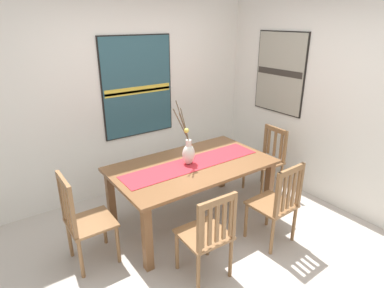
{
  "coord_description": "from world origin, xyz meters",
  "views": [
    {
      "loc": [
        -1.8,
        -2.09,
        2.26
      ],
      "look_at": [
        0.19,
        0.73,
        0.92
      ],
      "focal_mm": 30.33,
      "sensor_mm": 36.0,
      "label": 1
    }
  ],
  "objects_px": {
    "painting_on_side_wall": "(280,73)",
    "chair_1": "(208,234)",
    "chair_0": "(84,220)",
    "chair_3": "(267,159)",
    "centerpiece_vase": "(188,152)",
    "chair_2": "(277,203)",
    "painting_on_back_wall": "(138,87)",
    "dining_table": "(192,172)"
  },
  "relations": [
    {
      "from": "painting_on_side_wall",
      "to": "chair_1",
      "type": "bearing_deg",
      "value": -152.21
    },
    {
      "from": "dining_table",
      "to": "painting_on_side_wall",
      "type": "xyz_separation_m",
      "value": [
        1.67,
        0.27,
        0.93
      ]
    },
    {
      "from": "chair_0",
      "to": "chair_2",
      "type": "bearing_deg",
      "value": -26.02
    },
    {
      "from": "painting_on_back_wall",
      "to": "chair_2",
      "type": "bearing_deg",
      "value": -75.49
    },
    {
      "from": "chair_3",
      "to": "painting_on_side_wall",
      "type": "distance_m",
      "value": 1.2
    },
    {
      "from": "chair_0",
      "to": "chair_3",
      "type": "bearing_deg",
      "value": 0.55
    },
    {
      "from": "dining_table",
      "to": "chair_2",
      "type": "bearing_deg",
      "value": -60.82
    },
    {
      "from": "dining_table",
      "to": "painting_on_back_wall",
      "type": "distance_m",
      "value": 1.41
    },
    {
      "from": "chair_1",
      "to": "chair_3",
      "type": "height_order",
      "value": "chair_1"
    },
    {
      "from": "centerpiece_vase",
      "to": "painting_on_side_wall",
      "type": "height_order",
      "value": "painting_on_side_wall"
    },
    {
      "from": "chair_2",
      "to": "chair_3",
      "type": "bearing_deg",
      "value": 47.61
    },
    {
      "from": "dining_table",
      "to": "chair_0",
      "type": "xyz_separation_m",
      "value": [
        -1.26,
        -0.0,
        -0.15
      ]
    },
    {
      "from": "chair_3",
      "to": "painting_on_side_wall",
      "type": "relative_size",
      "value": 0.81
    },
    {
      "from": "chair_2",
      "to": "chair_0",
      "type": "bearing_deg",
      "value": 153.98
    },
    {
      "from": "centerpiece_vase",
      "to": "chair_2",
      "type": "xyz_separation_m",
      "value": [
        0.51,
        -0.87,
        -0.39
      ]
    },
    {
      "from": "dining_table",
      "to": "centerpiece_vase",
      "type": "height_order",
      "value": "centerpiece_vase"
    },
    {
      "from": "chair_1",
      "to": "painting_on_side_wall",
      "type": "height_order",
      "value": "painting_on_side_wall"
    },
    {
      "from": "painting_on_side_wall",
      "to": "chair_2",
      "type": "bearing_deg",
      "value": -137.04
    },
    {
      "from": "chair_1",
      "to": "painting_on_side_wall",
      "type": "bearing_deg",
      "value": 27.79
    },
    {
      "from": "chair_2",
      "to": "painting_on_back_wall",
      "type": "bearing_deg",
      "value": 104.51
    },
    {
      "from": "chair_1",
      "to": "painting_on_back_wall",
      "type": "xyz_separation_m",
      "value": [
        0.38,
        2.01,
        0.95
      ]
    },
    {
      "from": "chair_2",
      "to": "painting_on_back_wall",
      "type": "relative_size",
      "value": 0.71
    },
    {
      "from": "chair_3",
      "to": "painting_on_side_wall",
      "type": "height_order",
      "value": "painting_on_side_wall"
    },
    {
      "from": "painting_on_back_wall",
      "to": "painting_on_side_wall",
      "type": "height_order",
      "value": "painting_on_side_wall"
    },
    {
      "from": "centerpiece_vase",
      "to": "chair_0",
      "type": "distance_m",
      "value": 1.28
    },
    {
      "from": "chair_1",
      "to": "chair_3",
      "type": "xyz_separation_m",
      "value": [
        1.7,
        0.86,
        -0.01
      ]
    },
    {
      "from": "dining_table",
      "to": "painting_on_back_wall",
      "type": "relative_size",
      "value": 1.37
    },
    {
      "from": "chair_0",
      "to": "chair_1",
      "type": "distance_m",
      "value": 1.18
    },
    {
      "from": "chair_0",
      "to": "chair_2",
      "type": "height_order",
      "value": "chair_0"
    },
    {
      "from": "chair_2",
      "to": "painting_on_side_wall",
      "type": "distance_m",
      "value": 1.96
    },
    {
      "from": "chair_0",
      "to": "painting_on_side_wall",
      "type": "bearing_deg",
      "value": 5.25
    },
    {
      "from": "chair_1",
      "to": "chair_2",
      "type": "bearing_deg",
      "value": -0.66
    },
    {
      "from": "painting_on_back_wall",
      "to": "painting_on_side_wall",
      "type": "relative_size",
      "value": 1.19
    },
    {
      "from": "dining_table",
      "to": "painting_on_side_wall",
      "type": "distance_m",
      "value": 1.93
    },
    {
      "from": "chair_0",
      "to": "chair_3",
      "type": "height_order",
      "value": "chair_0"
    },
    {
      "from": "chair_1",
      "to": "painting_on_side_wall",
      "type": "distance_m",
      "value": 2.61
    },
    {
      "from": "centerpiece_vase",
      "to": "chair_1",
      "type": "xyz_separation_m",
      "value": [
        -0.39,
        -0.86,
        -0.4
      ]
    },
    {
      "from": "centerpiece_vase",
      "to": "painting_on_back_wall",
      "type": "distance_m",
      "value": 1.27
    },
    {
      "from": "centerpiece_vase",
      "to": "chair_3",
      "type": "bearing_deg",
      "value": -0.04
    },
    {
      "from": "chair_0",
      "to": "painting_on_back_wall",
      "type": "height_order",
      "value": "painting_on_back_wall"
    },
    {
      "from": "centerpiece_vase",
      "to": "painting_on_back_wall",
      "type": "relative_size",
      "value": 0.56
    },
    {
      "from": "chair_0",
      "to": "painting_on_side_wall",
      "type": "height_order",
      "value": "painting_on_side_wall"
    }
  ]
}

